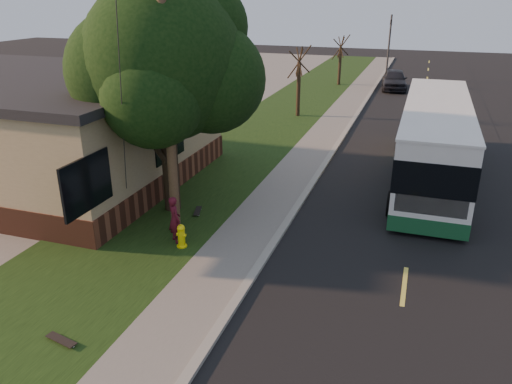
# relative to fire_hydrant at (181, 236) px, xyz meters

# --- Properties ---
(ground) EXTENTS (120.00, 120.00, 0.00)m
(ground) POSITION_rel_fire_hydrant_xyz_m (2.60, 0.00, -0.43)
(ground) COLOR black
(ground) RESTS_ON ground
(road) EXTENTS (8.00, 80.00, 0.01)m
(road) POSITION_rel_fire_hydrant_xyz_m (6.60, 10.00, -0.43)
(road) COLOR black
(road) RESTS_ON ground
(curb) EXTENTS (0.25, 80.00, 0.12)m
(curb) POSITION_rel_fire_hydrant_xyz_m (2.60, 10.00, -0.37)
(curb) COLOR gray
(curb) RESTS_ON ground
(sidewalk) EXTENTS (2.00, 80.00, 0.08)m
(sidewalk) POSITION_rel_fire_hydrant_xyz_m (1.60, 10.00, -0.39)
(sidewalk) COLOR slate
(sidewalk) RESTS_ON ground
(grass_verge) EXTENTS (5.00, 80.00, 0.07)m
(grass_verge) POSITION_rel_fire_hydrant_xyz_m (-1.90, 10.00, -0.40)
(grass_verge) COLOR black
(grass_verge) RESTS_ON ground
(building_lot) EXTENTS (15.00, 80.00, 0.04)m
(building_lot) POSITION_rel_fire_hydrant_xyz_m (-11.90, 10.00, -0.41)
(building_lot) COLOR slate
(building_lot) RESTS_ON ground
(fire_hydrant) EXTENTS (0.32, 0.32, 0.74)m
(fire_hydrant) POSITION_rel_fire_hydrant_xyz_m (0.00, 0.00, 0.00)
(fire_hydrant) COLOR #FEEA0D
(fire_hydrant) RESTS_ON grass_verge
(utility_pole) EXTENTS (2.86, 3.21, 9.07)m
(utility_pole) POSITION_rel_fire_hydrant_xyz_m (-0.71, 0.99, 4.20)
(utility_pole) COLOR #473321
(utility_pole) RESTS_ON ground
(leafy_tree) EXTENTS (6.30, 6.00, 7.80)m
(leafy_tree) POSITION_rel_fire_hydrant_xyz_m (-1.57, 2.65, 4.73)
(leafy_tree) COLOR black
(leafy_tree) RESTS_ON grass_verge
(bare_tree_near) EXTENTS (1.38, 1.21, 4.31)m
(bare_tree_near) POSITION_rel_fire_hydrant_xyz_m (-0.90, 18.00, 1.72)
(bare_tree_near) COLOR black
(bare_tree_near) RESTS_ON grass_verge
(bare_tree_far) EXTENTS (1.38, 1.21, 4.03)m
(bare_tree_far) POSITION_rel_fire_hydrant_xyz_m (-0.40, 30.00, 1.57)
(bare_tree_far) COLOR black
(bare_tree_far) RESTS_ON grass_verge
(traffic_signal) EXTENTS (0.18, 0.22, 5.50)m
(traffic_signal) POSITION_rel_fire_hydrant_xyz_m (3.10, 34.00, 2.73)
(traffic_signal) COLOR #2D2D30
(traffic_signal) RESTS_ON ground
(transit_bus) EXTENTS (2.74, 11.88, 3.22)m
(transit_bus) POSITION_rel_fire_hydrant_xyz_m (7.09, 8.85, 1.28)
(transit_bus) COLOR silver
(transit_bus) RESTS_ON ground
(skateboarder) EXTENTS (0.65, 0.63, 1.50)m
(skateboarder) POSITION_rel_fire_hydrant_xyz_m (-0.34, 0.26, 0.39)
(skateboarder) COLOR #4E0F1D
(skateboarder) RESTS_ON grass_verge
(skateboard_main) EXTENTS (0.41, 0.81, 0.07)m
(skateboard_main) POSITION_rel_fire_hydrant_xyz_m (-0.62, 2.47, -0.31)
(skateboard_main) COLOR black
(skateboard_main) RESTS_ON grass_verge
(skateboard_spare) EXTENTS (0.85, 0.37, 0.08)m
(skateboard_spare) POSITION_rel_fire_hydrant_xyz_m (-0.53, -4.92, -0.30)
(skateboard_spare) COLOR black
(skateboard_spare) RESTS_ON grass_verge
(dumpster) EXTENTS (1.70, 1.53, 1.23)m
(dumpster) POSITION_rel_fire_hydrant_xyz_m (-6.90, 4.85, 0.23)
(dumpster) COLOR black
(dumpster) RESTS_ON building_lot
(distant_car) EXTENTS (2.32, 4.78, 1.57)m
(distant_car) POSITION_rel_fire_hydrant_xyz_m (4.10, 29.59, 0.35)
(distant_car) COLOR black
(distant_car) RESTS_ON ground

